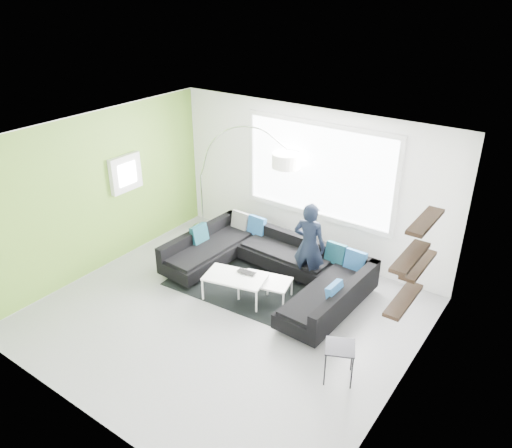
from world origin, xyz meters
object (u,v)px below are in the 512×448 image
at_px(sectional_sofa, 265,269).
at_px(person, 309,246).
at_px(laptop, 245,274).
at_px(coffee_table, 250,287).
at_px(side_table, 339,362).
at_px(arc_lamp, 201,176).

distance_m(sectional_sofa, person, 0.85).
bearing_deg(laptop, coffee_table, -9.70).
bearing_deg(person, side_table, 123.53).
height_order(coffee_table, side_table, side_table).
height_order(arc_lamp, side_table, arc_lamp).
bearing_deg(coffee_table, side_table, -35.89).
bearing_deg(sectional_sofa, side_table, -29.73).
bearing_deg(laptop, side_table, -26.79).
bearing_deg(sectional_sofa, coffee_table, -84.56).
relative_size(sectional_sofa, side_table, 6.40).
bearing_deg(arc_lamp, laptop, -34.54).
bearing_deg(coffee_table, arc_lamp, 133.14).
bearing_deg(laptop, person, 46.46).
distance_m(arc_lamp, side_table, 4.96).
bearing_deg(person, coffee_table, 50.21).
bearing_deg(coffee_table, person, 43.13).
bearing_deg(arc_lamp, coffee_table, -33.40).
bearing_deg(laptop, sectional_sofa, 74.06).
distance_m(sectional_sofa, side_table, 2.40).
relative_size(arc_lamp, laptop, 7.10).
distance_m(arc_lamp, laptop, 2.74).
relative_size(arc_lamp, side_table, 4.56).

